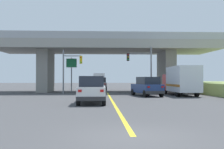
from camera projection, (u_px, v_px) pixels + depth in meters
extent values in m
plane|color=#424244|center=(107.00, 92.00, 37.93)|extent=(160.00, 160.00, 0.00)
cube|color=gray|center=(107.00, 47.00, 38.03)|extent=(30.08, 9.24, 1.14)
cube|color=gray|center=(46.00, 71.00, 37.56)|extent=(1.47, 5.55, 5.70)
cube|color=gray|center=(166.00, 72.00, 38.38)|extent=(1.47, 5.55, 5.70)
cube|color=#9EA0A5|center=(108.00, 35.00, 33.58)|extent=(30.08, 0.20, 0.90)
cube|color=#9EA0A5|center=(106.00, 44.00, 42.51)|extent=(30.08, 0.20, 0.90)
cube|color=yellow|center=(112.00, 101.00, 21.73)|extent=(0.20, 26.54, 0.01)
cube|color=silver|center=(92.00, 92.00, 20.13)|extent=(1.94, 4.72, 0.90)
cube|color=#1E232D|center=(92.00, 81.00, 19.79)|extent=(1.71, 2.59, 0.76)
cube|color=#2D2D30|center=(91.00, 99.00, 17.82)|extent=(1.98, 0.20, 0.28)
cube|color=red|center=(80.00, 91.00, 17.73)|extent=(0.24, 0.06, 0.16)
cube|color=red|center=(102.00, 91.00, 17.80)|extent=(0.24, 0.06, 0.16)
cylinder|color=black|center=(82.00, 97.00, 21.89)|extent=(0.26, 0.72, 0.72)
cylinder|color=black|center=(103.00, 97.00, 21.98)|extent=(0.26, 0.72, 0.72)
cylinder|color=black|center=(78.00, 100.00, 18.28)|extent=(0.26, 0.72, 0.72)
cylinder|color=black|center=(104.00, 100.00, 18.36)|extent=(0.26, 0.72, 0.72)
cube|color=navy|center=(147.00, 88.00, 28.39)|extent=(2.85, 4.91, 0.90)
cube|color=#1E232D|center=(148.00, 81.00, 28.07)|extent=(2.19, 2.83, 0.76)
cube|color=#2D2D30|center=(155.00, 92.00, 26.21)|extent=(1.97, 0.61, 0.28)
cube|color=red|center=(149.00, 87.00, 25.96)|extent=(0.25, 0.11, 0.16)
cube|color=red|center=(163.00, 87.00, 26.34)|extent=(0.25, 0.11, 0.16)
cylinder|color=black|center=(133.00, 92.00, 29.86)|extent=(0.40, 0.76, 0.72)
cylinder|color=black|center=(148.00, 92.00, 30.30)|extent=(0.40, 0.76, 0.72)
cylinder|color=black|center=(145.00, 94.00, 26.47)|extent=(0.40, 0.76, 0.72)
cylinder|color=black|center=(161.00, 93.00, 26.91)|extent=(0.40, 0.76, 0.72)
cube|color=red|center=(173.00, 82.00, 32.60)|extent=(2.20, 2.00, 1.90)
cube|color=silver|center=(183.00, 79.00, 28.88)|extent=(2.31, 5.47, 2.70)
cube|color=#B26619|center=(183.00, 85.00, 28.87)|extent=(2.33, 5.36, 0.24)
cylinder|color=black|center=(165.00, 90.00, 32.54)|extent=(0.30, 0.90, 0.90)
cylinder|color=black|center=(181.00, 90.00, 32.64)|extent=(0.30, 0.90, 0.90)
cylinder|color=black|center=(177.00, 92.00, 27.44)|extent=(0.30, 0.90, 0.90)
cylinder|color=black|center=(197.00, 92.00, 27.54)|extent=(0.30, 0.90, 0.90)
cube|color=silver|center=(100.00, 85.00, 42.76)|extent=(1.95, 4.63, 0.90)
cube|color=#1E232D|center=(100.00, 80.00, 42.43)|extent=(1.72, 2.55, 0.76)
cube|color=#2D2D30|center=(100.00, 88.00, 40.49)|extent=(1.99, 0.20, 0.28)
cube|color=red|center=(95.00, 84.00, 40.40)|extent=(0.24, 0.06, 0.16)
cube|color=red|center=(105.00, 84.00, 40.47)|extent=(0.24, 0.06, 0.16)
cylinder|color=black|center=(95.00, 88.00, 44.48)|extent=(0.26, 0.72, 0.72)
cylinder|color=black|center=(105.00, 88.00, 44.56)|extent=(0.26, 0.72, 0.72)
cylinder|color=black|center=(95.00, 88.00, 40.95)|extent=(0.26, 0.72, 0.72)
cylinder|color=black|center=(106.00, 88.00, 41.03)|extent=(0.26, 0.72, 0.72)
cylinder|color=slate|center=(151.00, 70.00, 33.59)|extent=(0.18, 0.18, 5.85)
cylinder|color=slate|center=(140.00, 53.00, 33.55)|extent=(2.91, 0.12, 0.12)
cube|color=black|center=(128.00, 57.00, 33.48)|extent=(0.32, 0.26, 0.96)
sphere|color=red|center=(128.00, 55.00, 33.33)|extent=(0.16, 0.16, 0.16)
sphere|color=gold|center=(128.00, 57.00, 33.33)|extent=(0.16, 0.16, 0.16)
sphere|color=green|center=(128.00, 59.00, 33.32)|extent=(0.16, 0.16, 0.16)
cylinder|color=slate|center=(63.00, 72.00, 32.83)|extent=(0.18, 0.18, 5.36)
cylinder|color=slate|center=(72.00, 56.00, 32.91)|extent=(2.13, 0.12, 0.12)
cube|color=gold|center=(81.00, 60.00, 32.95)|extent=(0.32, 0.26, 0.96)
sphere|color=red|center=(81.00, 57.00, 32.81)|extent=(0.16, 0.16, 0.16)
sphere|color=gold|center=(81.00, 60.00, 32.80)|extent=(0.16, 0.16, 0.16)
sphere|color=green|center=(81.00, 62.00, 32.80)|extent=(0.16, 0.16, 0.16)
cylinder|color=slate|center=(72.00, 75.00, 36.13)|extent=(0.14, 0.14, 4.70)
cube|color=#146638|center=(71.00, 63.00, 36.09)|extent=(1.34, 0.08, 1.13)
cube|color=white|center=(71.00, 63.00, 36.09)|extent=(1.42, 0.04, 1.21)
cube|color=silver|center=(99.00, 81.00, 61.12)|extent=(2.20, 2.00, 1.90)
cube|color=silver|center=(99.00, 79.00, 57.43)|extent=(2.31, 5.39, 2.50)
cube|color=#197F4C|center=(99.00, 82.00, 57.42)|extent=(2.33, 5.29, 0.24)
cylinder|color=black|center=(95.00, 85.00, 61.05)|extent=(0.30, 0.90, 0.90)
cylinder|color=black|center=(103.00, 85.00, 61.15)|extent=(0.30, 0.90, 0.90)
cylinder|color=black|center=(94.00, 85.00, 56.01)|extent=(0.30, 0.90, 0.90)
cylinder|color=black|center=(104.00, 85.00, 56.11)|extent=(0.30, 0.90, 0.90)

